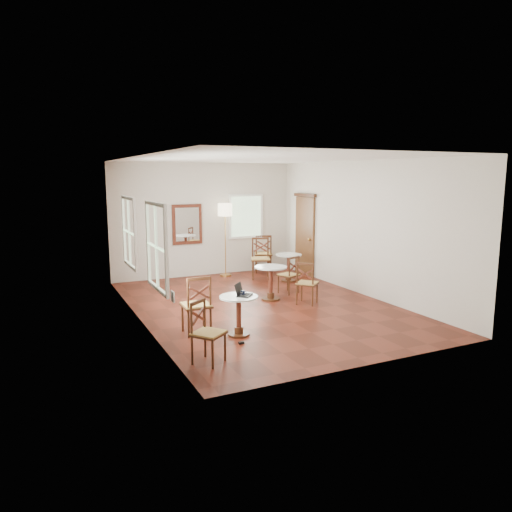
{
  "coord_description": "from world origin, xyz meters",
  "views": [
    {
      "loc": [
        -4.28,
        -8.69,
        2.67
      ],
      "look_at": [
        0.0,
        0.3,
        1.0
      ],
      "focal_mm": 33.84,
      "sensor_mm": 36.0,
      "label": 1
    }
  ],
  "objects_px": {
    "cafe_table_back": "(289,265)",
    "floor_lamp": "(225,215)",
    "cafe_table_near": "(239,311)",
    "chair_back_a": "(263,254)",
    "chair_back_b": "(261,258)",
    "laptop": "(242,293)",
    "cafe_table_mid": "(271,279)",
    "chair_near_a": "(197,305)",
    "chair_mid_b": "(307,283)",
    "navy_mug": "(243,293)",
    "power_adapter": "(241,343)",
    "chair_mid_a": "(289,275)",
    "mouse": "(240,295)",
    "chair_near_b": "(207,332)",
    "water_glass": "(241,295)"
  },
  "relations": [
    {
      "from": "cafe_table_back",
      "to": "chair_mid_b",
      "type": "xyz_separation_m",
      "value": [
        -0.74,
        -2.09,
        0.02
      ]
    },
    {
      "from": "cafe_table_back",
      "to": "chair_mid_b",
      "type": "height_order",
      "value": "chair_mid_b"
    },
    {
      "from": "chair_mid_b",
      "to": "power_adapter",
      "type": "xyz_separation_m",
      "value": [
        -2.22,
        -1.64,
        -0.43
      ]
    },
    {
      "from": "chair_near_a",
      "to": "chair_mid_b",
      "type": "bearing_deg",
      "value": -160.78
    },
    {
      "from": "floor_lamp",
      "to": "power_adapter",
      "type": "height_order",
      "value": "floor_lamp"
    },
    {
      "from": "chair_mid_b",
      "to": "chair_back_b",
      "type": "xyz_separation_m",
      "value": [
        0.25,
        2.71,
        0.08
      ]
    },
    {
      "from": "chair_near_b",
      "to": "cafe_table_mid",
      "type": "bearing_deg",
      "value": 10.87
    },
    {
      "from": "cafe_table_back",
      "to": "chair_near_b",
      "type": "distance_m",
      "value": 5.63
    },
    {
      "from": "cafe_table_mid",
      "to": "power_adapter",
      "type": "xyz_separation_m",
      "value": [
        -1.7,
        -2.27,
        -0.44
      ]
    },
    {
      "from": "chair_back_b",
      "to": "laptop",
      "type": "xyz_separation_m",
      "value": [
        -2.26,
        -3.94,
        0.2
      ]
    },
    {
      "from": "chair_mid_b",
      "to": "power_adapter",
      "type": "bearing_deg",
      "value": 84.58
    },
    {
      "from": "chair_back_b",
      "to": "laptop",
      "type": "height_order",
      "value": "chair_back_b"
    },
    {
      "from": "chair_mid_a",
      "to": "power_adapter",
      "type": "distance_m",
      "value": 3.55
    },
    {
      "from": "cafe_table_near",
      "to": "laptop",
      "type": "xyz_separation_m",
      "value": [
        0.07,
        0.01,
        0.31
      ]
    },
    {
      "from": "cafe_table_near",
      "to": "chair_back_a",
      "type": "xyz_separation_m",
      "value": [
        2.76,
        4.65,
        0.1
      ]
    },
    {
      "from": "chair_near_a",
      "to": "navy_mug",
      "type": "relative_size",
      "value": 9.6
    },
    {
      "from": "cafe_table_mid",
      "to": "chair_mid_a",
      "type": "relative_size",
      "value": 0.85
    },
    {
      "from": "cafe_table_back",
      "to": "mouse",
      "type": "xyz_separation_m",
      "value": [
        -2.79,
        -3.3,
        0.27
      ]
    },
    {
      "from": "chair_mid_b",
      "to": "navy_mug",
      "type": "relative_size",
      "value": 8.5
    },
    {
      "from": "cafe_table_near",
      "to": "chair_near_a",
      "type": "relative_size",
      "value": 0.67
    },
    {
      "from": "chair_back_a",
      "to": "floor_lamp",
      "type": "relative_size",
      "value": 0.54
    },
    {
      "from": "water_glass",
      "to": "chair_mid_b",
      "type": "bearing_deg",
      "value": 32.67
    },
    {
      "from": "mouse",
      "to": "chair_near_b",
      "type": "bearing_deg",
      "value": -154.18
    },
    {
      "from": "cafe_table_mid",
      "to": "chair_near_b",
      "type": "distance_m",
      "value": 3.7
    },
    {
      "from": "cafe_table_mid",
      "to": "chair_near_a",
      "type": "height_order",
      "value": "chair_near_a"
    },
    {
      "from": "cafe_table_mid",
      "to": "cafe_table_back",
      "type": "bearing_deg",
      "value": 49.28
    },
    {
      "from": "cafe_table_back",
      "to": "chair_back_a",
      "type": "distance_m",
      "value": 1.33
    },
    {
      "from": "chair_mid_b",
      "to": "chair_back_a",
      "type": "xyz_separation_m",
      "value": [
        0.67,
        3.42,
        0.08
      ]
    },
    {
      "from": "chair_back_a",
      "to": "water_glass",
      "type": "bearing_deg",
      "value": 83.42
    },
    {
      "from": "chair_near_b",
      "to": "chair_back_b",
      "type": "bearing_deg",
      "value": 18.77
    },
    {
      "from": "mouse",
      "to": "power_adapter",
      "type": "bearing_deg",
      "value": -130.89
    },
    {
      "from": "chair_mid_a",
      "to": "chair_mid_b",
      "type": "distance_m",
      "value": 0.99
    },
    {
      "from": "floor_lamp",
      "to": "chair_mid_a",
      "type": "bearing_deg",
      "value": -76.6
    },
    {
      "from": "chair_back_a",
      "to": "chair_back_b",
      "type": "bearing_deg",
      "value": 82.19
    },
    {
      "from": "chair_near_a",
      "to": "navy_mug",
      "type": "bearing_deg",
      "value": 153.5
    },
    {
      "from": "chair_mid_b",
      "to": "chair_back_b",
      "type": "height_order",
      "value": "chair_back_b"
    },
    {
      "from": "cafe_table_mid",
      "to": "chair_near_b",
      "type": "relative_size",
      "value": 0.81
    },
    {
      "from": "cafe_table_back",
      "to": "floor_lamp",
      "type": "xyz_separation_m",
      "value": [
        -1.19,
        1.33,
        1.21
      ]
    },
    {
      "from": "chair_back_a",
      "to": "navy_mug",
      "type": "xyz_separation_m",
      "value": [
        -2.68,
        -4.64,
        0.2
      ]
    },
    {
      "from": "chair_near_a",
      "to": "floor_lamp",
      "type": "relative_size",
      "value": 0.52
    },
    {
      "from": "floor_lamp",
      "to": "water_glass",
      "type": "relative_size",
      "value": 22.26
    },
    {
      "from": "laptop",
      "to": "power_adapter",
      "type": "xyz_separation_m",
      "value": [
        -0.21,
        -0.41,
        -0.71
      ]
    },
    {
      "from": "cafe_table_near",
      "to": "chair_mid_a",
      "type": "distance_m",
      "value": 3.14
    },
    {
      "from": "cafe_table_near",
      "to": "mouse",
      "type": "relative_size",
      "value": 8.0
    },
    {
      "from": "cafe_table_mid",
      "to": "navy_mug",
      "type": "height_order",
      "value": "navy_mug"
    },
    {
      "from": "chair_back_b",
      "to": "power_adapter",
      "type": "height_order",
      "value": "chair_back_b"
    },
    {
      "from": "cafe_table_back",
      "to": "power_adapter",
      "type": "relative_size",
      "value": 7.75
    },
    {
      "from": "navy_mug",
      "to": "power_adapter",
      "type": "bearing_deg",
      "value": -117.84
    },
    {
      "from": "floor_lamp",
      "to": "navy_mug",
      "type": "bearing_deg",
      "value": -108.44
    },
    {
      "from": "chair_near_b",
      "to": "chair_back_a",
      "type": "relative_size",
      "value": 0.86
    }
  ]
}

